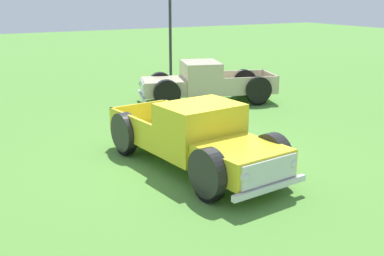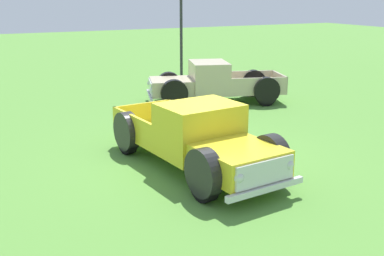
% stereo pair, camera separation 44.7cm
% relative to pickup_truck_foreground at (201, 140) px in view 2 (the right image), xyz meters
% --- Properties ---
extents(ground_plane, '(80.00, 80.00, 0.00)m').
position_rel_pickup_truck_foreground_xyz_m(ground_plane, '(-0.62, 0.15, -0.72)').
color(ground_plane, '#548C38').
extents(pickup_truck_foreground, '(5.07, 2.37, 1.50)m').
position_rel_pickup_truck_foreground_xyz_m(pickup_truck_foreground, '(0.00, 0.00, 0.00)').
color(pickup_truck_foreground, yellow).
rests_on(pickup_truck_foreground, ground_plane).
extents(pickup_truck_behind_left, '(3.07, 5.04, 1.45)m').
position_rel_pickup_truck_foreground_xyz_m(pickup_truck_behind_left, '(-5.90, 3.35, -0.02)').
color(pickup_truck_behind_left, '#C6B793').
rests_on(pickup_truck_behind_left, ground_plane).
extents(lamp_post_far, '(0.36, 0.36, 4.03)m').
position_rel_pickup_truck_foreground_xyz_m(lamp_post_far, '(-9.80, 4.20, 1.40)').
color(lamp_post_far, '#2D2D33').
rests_on(lamp_post_far, ground_plane).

